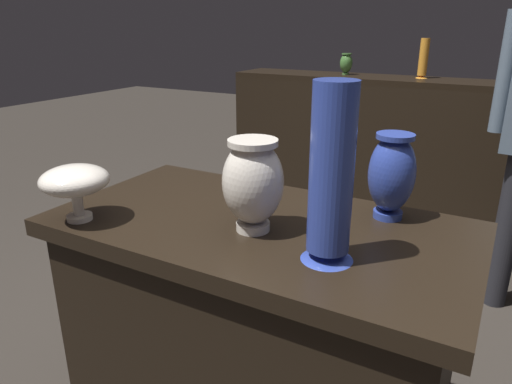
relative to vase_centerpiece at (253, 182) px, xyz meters
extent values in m
cube|color=black|center=(-0.01, 0.06, -0.56)|extent=(1.10, 0.59, 0.75)
cube|color=black|center=(-0.01, 0.06, -0.16)|extent=(1.20, 0.64, 0.05)
cube|color=black|center=(-0.01, 2.26, -0.46)|extent=(2.60, 0.40, 0.95)
cube|color=black|center=(-0.01, 2.26, 0.03)|extent=(2.60, 0.40, 0.04)
cylinder|color=silver|center=(0.00, 0.00, -0.13)|extent=(0.09, 0.09, 0.02)
ellipsoid|color=silver|center=(0.00, 0.00, 0.00)|extent=(0.17, 0.17, 0.23)
cylinder|color=silver|center=(0.00, 0.00, 0.11)|extent=(0.13, 0.13, 0.02)
cylinder|color=silver|center=(-0.47, -0.18, -0.13)|extent=(0.07, 0.07, 0.02)
cylinder|color=silver|center=(-0.47, -0.18, -0.09)|extent=(0.03, 0.03, 0.06)
ellipsoid|color=silver|center=(-0.47, -0.18, -0.02)|extent=(0.19, 0.19, 0.08)
cone|color=#2D429E|center=(0.24, -0.06, -0.12)|extent=(0.13, 0.13, 0.03)
cylinder|color=#2D429E|center=(0.24, -0.06, 0.09)|extent=(0.10, 0.10, 0.40)
cylinder|color=#2D429E|center=(0.30, 0.27, -0.13)|extent=(0.08, 0.08, 0.02)
ellipsoid|color=#2D429E|center=(0.30, 0.27, 0.00)|extent=(0.13, 0.13, 0.23)
cylinder|color=#2D429E|center=(0.30, 0.27, 0.10)|extent=(0.11, 0.11, 0.01)
cylinder|color=#477A38|center=(-0.53, 2.29, 0.06)|extent=(0.05, 0.05, 0.01)
ellipsoid|color=#477A38|center=(-0.53, 2.29, 0.13)|extent=(0.09, 0.09, 0.13)
cylinder|color=#477A38|center=(-0.53, 2.29, 0.19)|extent=(0.07, 0.07, 0.01)
cone|color=orange|center=(-0.01, 2.32, 0.06)|extent=(0.08, 0.08, 0.02)
cylinder|color=orange|center=(-0.01, 2.32, 0.19)|extent=(0.06, 0.06, 0.24)
cylinder|color=#232328|center=(0.63, 1.36, -0.55)|extent=(0.11, 0.11, 0.79)
cylinder|color=slate|center=(0.51, 1.38, 0.19)|extent=(0.07, 0.07, 0.53)
camera|label=1|loc=(0.58, -1.02, 0.40)|focal=32.87mm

